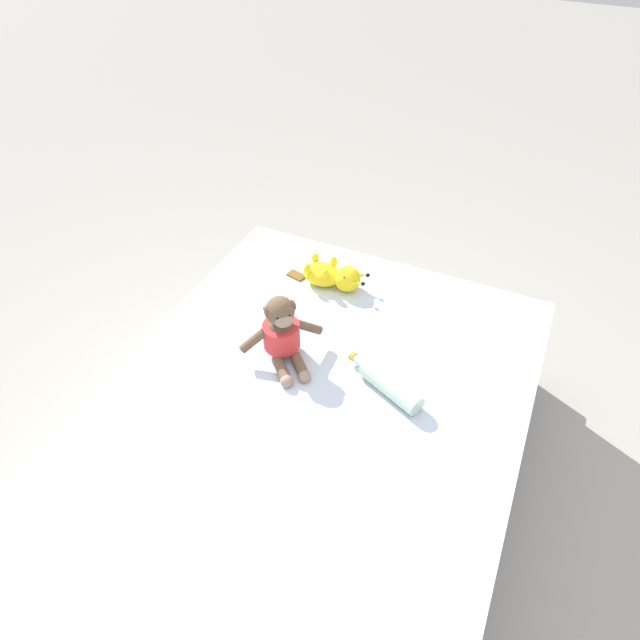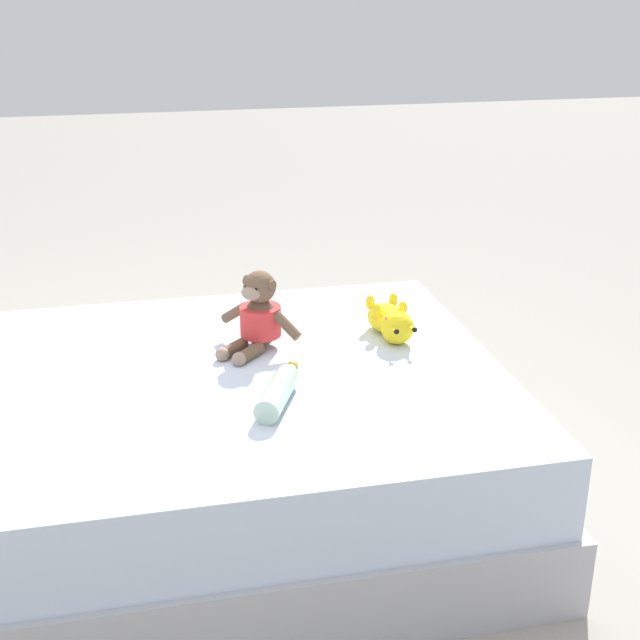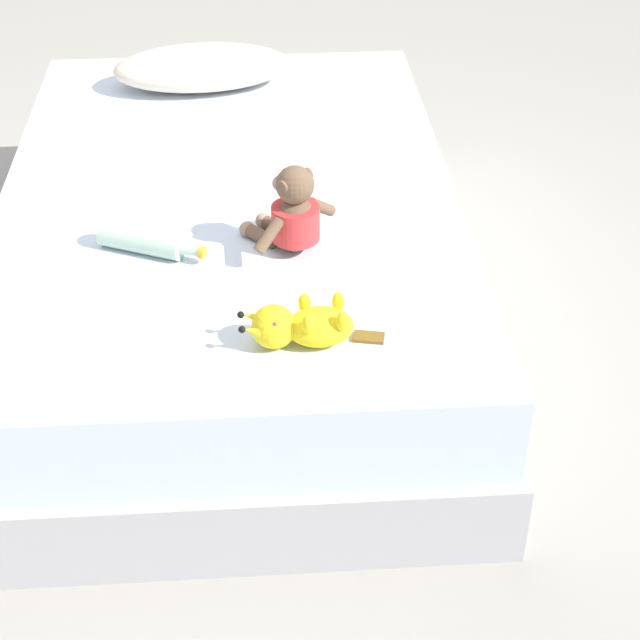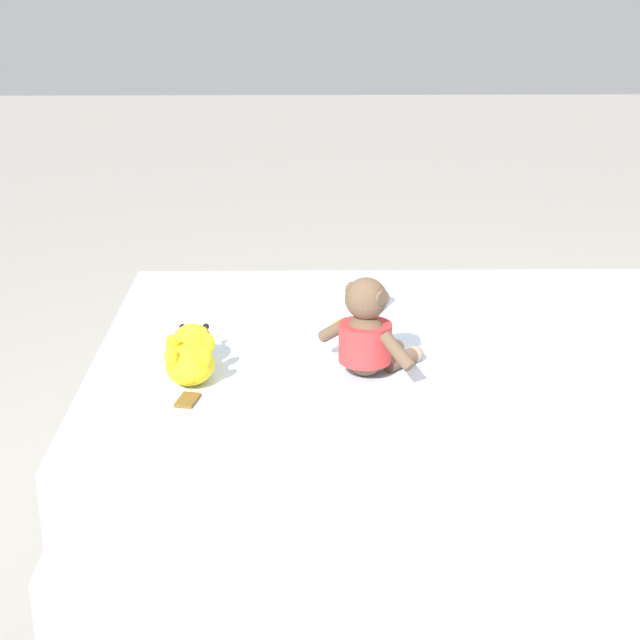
# 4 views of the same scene
# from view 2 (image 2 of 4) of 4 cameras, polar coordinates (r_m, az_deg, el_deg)

# --- Properties ---
(ground_plane) EXTENTS (16.00, 16.00, 0.00)m
(ground_plane) POSITION_cam_2_polar(r_m,az_deg,el_deg) (2.65, -10.93, -12.72)
(ground_plane) COLOR #9E998E
(bed) EXTENTS (1.31, 2.07, 0.45)m
(bed) POSITION_cam_2_polar(r_m,az_deg,el_deg) (2.53, -11.28, -8.61)
(bed) COLOR #B2B2B7
(bed) RESTS_ON ground_plane
(plush_monkey) EXTENTS (0.26, 0.26, 0.24)m
(plush_monkey) POSITION_cam_2_polar(r_m,az_deg,el_deg) (2.56, -4.07, 0.22)
(plush_monkey) COLOR brown
(plush_monkey) RESTS_ON bed
(plush_yellow_creature) EXTENTS (0.33, 0.12, 0.10)m
(plush_yellow_creature) POSITION_cam_2_polar(r_m,az_deg,el_deg) (2.66, 4.65, -0.07)
(plush_yellow_creature) COLOR yellow
(plush_yellow_creature) RESTS_ON bed
(glass_bottle) EXTENTS (0.28, 0.16, 0.07)m
(glass_bottle) POSITION_cam_2_polar(r_m,az_deg,el_deg) (2.25, -2.78, -4.76)
(glass_bottle) COLOR #B2D1B7
(glass_bottle) RESTS_ON bed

